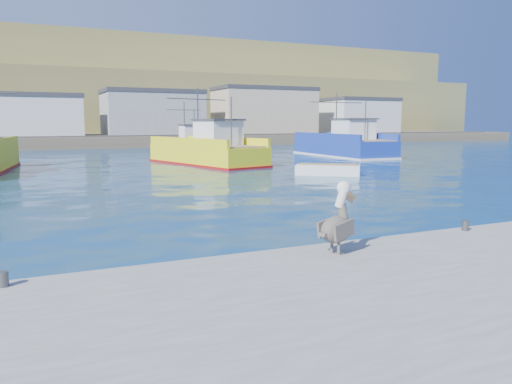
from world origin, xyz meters
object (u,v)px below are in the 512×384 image
(boat_orange, at_px, (188,144))
(trawler_yellow_b, at_px, (208,151))
(skiff_mid, at_px, (328,171))
(trawler_blue, at_px, (344,145))
(pelican, at_px, (338,223))
(skiff_far, at_px, (364,149))

(boat_orange, bearing_deg, trawler_yellow_b, -101.27)
(boat_orange, distance_m, skiff_mid, 29.54)
(trawler_yellow_b, relative_size, trawler_blue, 0.96)
(skiff_mid, height_order, pelican, pelican)
(pelican, bearing_deg, boat_orange, 77.30)
(trawler_yellow_b, distance_m, pelican, 32.09)
(trawler_yellow_b, xyz_separation_m, boat_orange, (3.51, 17.59, -0.08))
(skiff_mid, bearing_deg, trawler_blue, 52.51)
(pelican, bearing_deg, skiff_mid, 57.97)
(trawler_yellow_b, relative_size, pelican, 7.67)
(skiff_mid, height_order, skiff_far, skiff_mid)
(boat_orange, xyz_separation_m, pelican, (-11.00, -48.79, 0.21))
(trawler_blue, xyz_separation_m, pelican, (-24.31, -35.24, 0.07))
(trawler_blue, bearing_deg, pelican, -124.59)
(boat_orange, relative_size, skiff_far, 2.09)
(boat_orange, relative_size, pelican, 4.95)
(skiff_far, height_order, pelican, pelican)
(skiff_far, relative_size, pelican, 2.37)
(trawler_yellow_b, height_order, trawler_blue, trawler_blue)
(trawler_blue, distance_m, skiff_mid, 20.14)
(boat_orange, height_order, skiff_far, boat_orange)
(skiff_mid, bearing_deg, skiff_far, 48.86)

